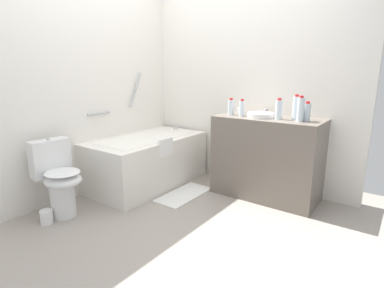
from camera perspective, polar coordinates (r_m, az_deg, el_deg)
ground_plane at (r=2.95m, az=-4.08°, el=-14.03°), size 3.67×3.67×0.00m
wall_back_tiled at (r=3.59m, az=-20.40°, el=9.74°), size 3.07×0.10×2.36m
wall_right_mirror at (r=3.79m, az=9.46°, el=10.55°), size 0.10×2.84×2.36m
bathtub at (r=3.75m, az=-8.46°, el=-2.86°), size 1.46×0.77×1.36m
toilet at (r=3.16m, az=-23.95°, el=-5.99°), size 0.38×0.49×0.75m
vanity_counter at (r=3.41m, az=13.93°, el=-2.53°), size 0.54×1.12×0.89m
sink_basin at (r=3.31m, az=12.82°, el=5.37°), size 0.28×0.28×0.05m
sink_faucet at (r=3.46m, az=13.96°, el=5.84°), size 0.12×0.15×0.08m
water_bottle_0 at (r=3.18m, az=20.97°, el=5.68°), size 0.07×0.07×0.19m
water_bottle_1 at (r=3.21m, az=19.10°, el=6.46°), size 0.07×0.07×0.26m
water_bottle_2 at (r=3.35m, az=9.45°, el=6.69°), size 0.06×0.06×0.19m
water_bottle_3 at (r=3.45m, az=7.39°, el=6.96°), size 0.07×0.07×0.19m
water_bottle_4 at (r=3.21m, az=16.13°, el=6.30°), size 0.07×0.07×0.22m
water_bottle_5 at (r=3.12m, az=19.89°, el=6.18°), size 0.07×0.07×0.25m
drinking_glass_0 at (r=3.43m, az=8.73°, el=6.10°), size 0.07×0.07×0.08m
bath_mat at (r=3.47m, az=-1.53°, el=-9.55°), size 0.70×0.33×0.01m
toilet_paper_roll at (r=3.15m, az=-25.86°, el=-12.31°), size 0.11×0.11×0.13m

